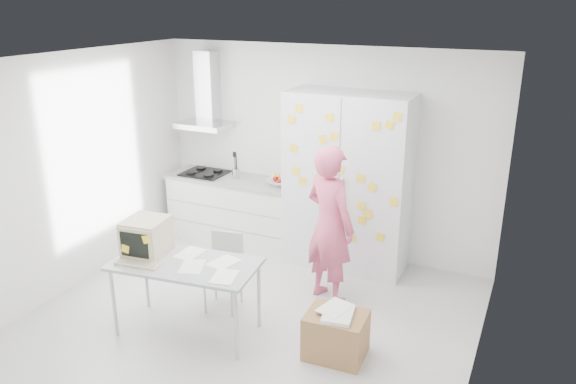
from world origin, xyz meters
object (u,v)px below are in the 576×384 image
at_px(desk, 160,248).
at_px(chair, 225,266).
at_px(cardboard_box, 336,334).
at_px(person, 330,225).

height_order(desk, chair, desk).
xyz_separation_m(desk, chair, (0.37, 0.61, -0.39)).
xyz_separation_m(desk, cardboard_box, (1.80, 0.24, -0.64)).
height_order(person, chair, person).
xyz_separation_m(person, chair, (-0.98, -0.61, -0.42)).
bearing_deg(cardboard_box, person, 115.13).
height_order(person, cardboard_box, person).
bearing_deg(chair, cardboard_box, -24.59).
bearing_deg(desk, cardboard_box, 0.66).
bearing_deg(chair, person, 21.56).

